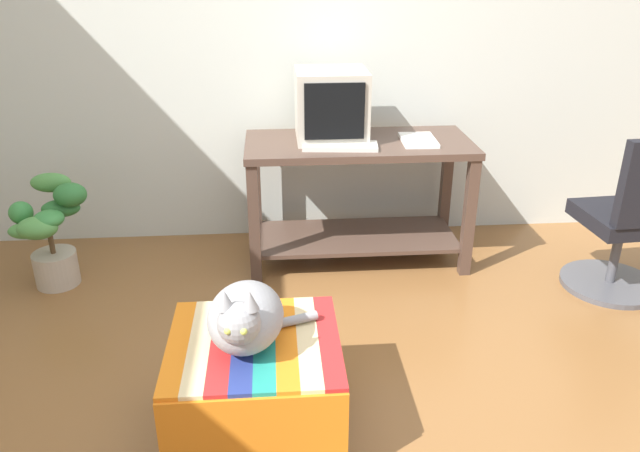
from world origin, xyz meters
TOP-DOWN VIEW (x-y plane):
  - back_wall at (0.00, 2.05)m, footprint 8.00×0.10m
  - desk at (0.25, 1.60)m, footprint 1.26×0.58m
  - tv_monitor at (0.10, 1.66)m, footprint 0.39×0.39m
  - keyboard at (0.13, 1.47)m, footprint 0.41×0.19m
  - book at (0.57, 1.56)m, footprint 0.19×0.28m
  - ottoman_with_blanket at (-0.32, 0.19)m, footprint 0.63×0.60m
  - cat at (-0.35, 0.16)m, footprint 0.42×0.41m
  - potted_plant at (-1.43, 1.40)m, footprint 0.41×0.39m
  - office_chair at (1.60, 1.09)m, footprint 0.52×0.52m

SIDE VIEW (x-z plane):
  - ottoman_with_blanket at x=-0.32m, z-range 0.00..0.40m
  - potted_plant at x=-1.43m, z-range 0.01..0.61m
  - office_chair at x=1.60m, z-range -0.06..0.83m
  - desk at x=0.25m, z-range 0.13..0.85m
  - cat at x=-0.35m, z-range 0.37..0.66m
  - book at x=0.57m, z-range 0.72..0.75m
  - keyboard at x=0.13m, z-range 0.72..0.75m
  - tv_monitor at x=0.10m, z-range 0.72..1.10m
  - back_wall at x=0.00m, z-range 0.00..2.60m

